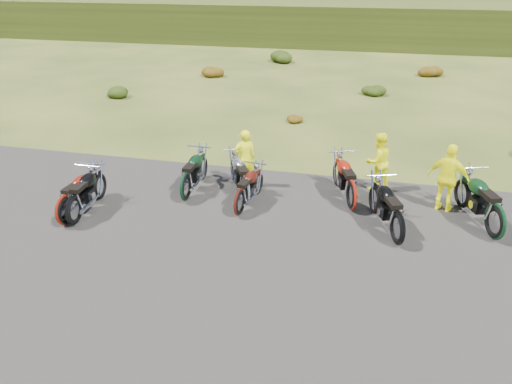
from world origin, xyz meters
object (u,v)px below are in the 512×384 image
(motorcycle_7, at_px, (491,239))
(motorcycle_0, at_px, (77,225))
(motorcycle_3, at_px, (246,204))
(person_middle, at_px, (245,159))

(motorcycle_7, bearing_deg, motorcycle_0, 80.82)
(motorcycle_0, distance_m, motorcycle_3, 4.18)
(motorcycle_3, height_order, motorcycle_7, motorcycle_7)
(motorcycle_3, xyz_separation_m, person_middle, (-0.31, 1.06, 0.81))
(person_middle, bearing_deg, motorcycle_3, 82.38)
(motorcycle_0, bearing_deg, person_middle, -52.35)
(motorcycle_7, bearing_deg, person_middle, 57.45)
(motorcycle_0, xyz_separation_m, person_middle, (3.33, 3.12, 0.81))
(motorcycle_0, bearing_deg, motorcycle_3, -65.95)
(motorcycle_0, relative_size, motorcycle_3, 1.01)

